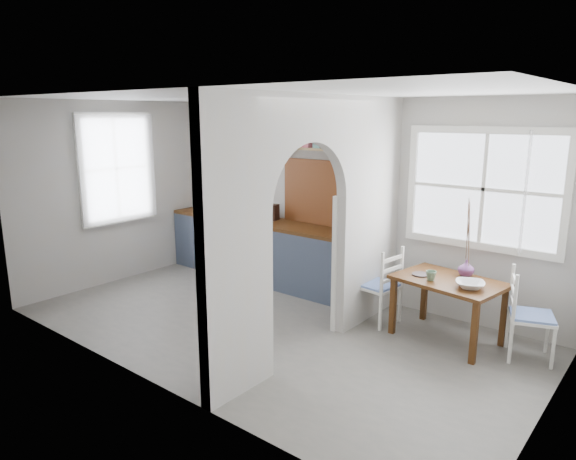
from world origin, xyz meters
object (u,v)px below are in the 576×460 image
Objects in this scene: chair_right at (532,315)px; vase at (466,268)px; chair_left at (378,284)px; dining_table at (447,310)px; kettle at (349,227)px.

vase is (-0.74, 0.14, 0.32)m from chair_right.
chair_left is 1.66m from chair_right.
dining_table is 0.84m from chair_left.
chair_left is at bearing -163.20° from vase.
chair_right reaches higher than vase.
chair_right is at bearing -10.81° from vase.
dining_table is 4.66× the size of kettle.
chair_right is (0.83, 0.10, 0.12)m from dining_table.
chair_left is at bearing 74.30° from chair_right.
dining_table is at bearing 100.19° from chair_left.
dining_table is at bearing 14.15° from kettle.
kettle is (-2.26, 0.16, 0.56)m from chair_right.
chair_left is (-0.83, -0.04, 0.12)m from dining_table.
dining_table is 0.84m from chair_right.
kettle reaches higher than chair_left.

